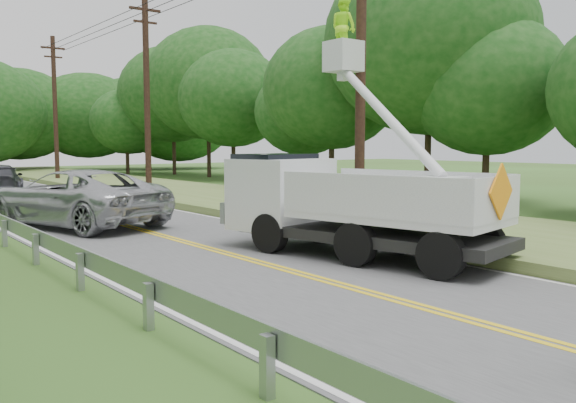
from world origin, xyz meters
TOP-DOWN VIEW (x-y plane):
  - ground at (0.00, 0.00)m, footprint 140.00×140.00m
  - road at (0.00, 14.00)m, footprint 7.20×96.00m
  - utility_poles at (5.00, 17.02)m, footprint 1.60×43.30m
  - tall_grass_verge at (7.10, 14.00)m, footprint 7.00×96.00m
  - treeline_right at (15.94, 25.52)m, footprint 11.90×54.73m
  - bucket_truck at (2.29, 7.31)m, footprint 4.25×7.32m
  - suv_silver at (-1.33, 15.80)m, footprint 5.11×7.34m
  - yard_sign at (6.43, 7.45)m, footprint 0.53×0.26m

SIDE VIEW (x-z plane):
  - ground at x=0.00m, z-range 0.00..0.00m
  - road at x=0.00m, z-range 0.00..0.02m
  - tall_grass_verge at x=7.10m, z-range 0.00..0.30m
  - yard_sign at x=6.43m, z-range 0.18..1.01m
  - suv_silver at x=-1.33m, z-range 0.02..1.88m
  - bucket_truck at x=2.29m, z-range -1.85..4.98m
  - utility_poles at x=5.00m, z-range 0.27..10.27m
  - treeline_right at x=15.94m, z-range 0.38..12.69m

